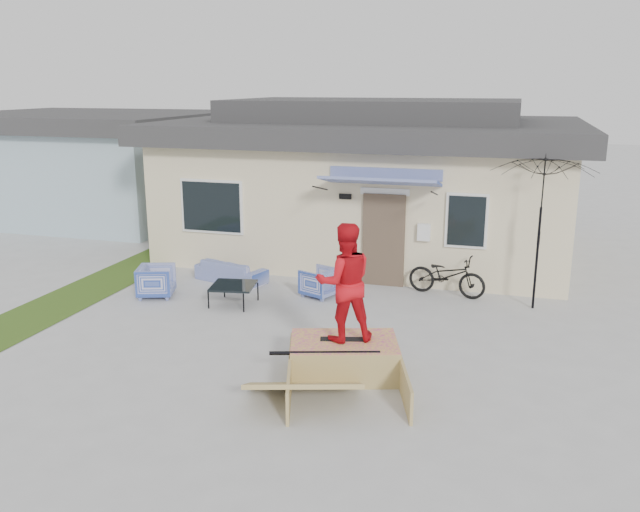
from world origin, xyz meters
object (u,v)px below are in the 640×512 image
(coffee_table, at_px, (234,295))
(bicycle, at_px, (447,271))
(armchair_right, at_px, (319,281))
(armchair_left, at_px, (156,280))
(patio_umbrella, at_px, (540,224))
(skater, at_px, (345,280))
(skate_ramp, at_px, (344,358))
(skateboard, at_px, (344,339))
(loveseat, at_px, (231,267))

(coffee_table, distance_m, bicycle, 4.59)
(armchair_right, distance_m, coffee_table, 1.87)
(armchair_left, xyz_separation_m, bicycle, (5.98, 1.86, 0.17))
(patio_umbrella, distance_m, skater, 5.07)
(armchair_right, height_order, patio_umbrella, patio_umbrella)
(patio_umbrella, relative_size, skate_ramp, 1.02)
(coffee_table, relative_size, skateboard, 1.16)
(armchair_right, distance_m, skateboard, 3.93)
(armchair_left, xyz_separation_m, patio_umbrella, (7.78, 1.51, 1.37))
(loveseat, xyz_separation_m, patio_umbrella, (6.70, -0.00, 1.42))
(skater, bearing_deg, skate_ramp, 81.41)
(coffee_table, xyz_separation_m, skate_ramp, (3.06, -2.66, 0.06))
(armchair_right, distance_m, bicycle, 2.76)
(bicycle, distance_m, skate_ramp, 4.69)
(armchair_left, bearing_deg, armchair_right, -91.91)
(skate_ramp, height_order, skater, skater)
(skateboard, bearing_deg, coffee_table, 124.74)
(coffee_table, bearing_deg, skateboard, -40.59)
(bicycle, height_order, patio_umbrella, patio_umbrella)
(loveseat, relative_size, coffee_table, 1.97)
(loveseat, relative_size, skater, 0.92)
(bicycle, height_order, skateboard, bicycle)
(loveseat, distance_m, skater, 5.72)
(coffee_table, bearing_deg, skate_ramp, -41.01)
(loveseat, xyz_separation_m, skate_ramp, (3.78, -4.19, -0.06))
(coffee_table, height_order, skater, skater)
(armchair_left, xyz_separation_m, skate_ramp, (4.86, -2.68, -0.10))
(loveseat, distance_m, skateboard, 5.60)
(armchair_right, bearing_deg, coffee_table, -34.47)
(patio_umbrella, height_order, skater, skater)
(coffee_table, xyz_separation_m, patio_umbrella, (5.97, 1.53, 1.53))
(loveseat, distance_m, patio_umbrella, 6.85)
(coffee_table, height_order, skateboard, skateboard)
(skateboard, height_order, skater, skater)
(armchair_left, relative_size, skateboard, 1.01)
(armchair_right, distance_m, skate_ramp, 3.98)
(bicycle, bearing_deg, patio_umbrella, -89.96)
(skate_ramp, bearing_deg, armchair_left, 134.07)
(skate_ramp, distance_m, skateboard, 0.31)
(skater, bearing_deg, bicycle, -129.82)
(coffee_table, relative_size, skater, 0.47)
(skater, bearing_deg, armchair_left, -54.11)
(loveseat, height_order, skateboard, loveseat)
(armchair_left, relative_size, skater, 0.41)
(skater, bearing_deg, skateboard, 180.00)
(armchair_right, bearing_deg, skater, 44.22)
(skate_ramp, bearing_deg, armchair_right, 95.06)
(coffee_table, distance_m, patio_umbrella, 6.35)
(bicycle, xyz_separation_m, skate_ramp, (-1.12, -4.54, -0.27))
(patio_umbrella, relative_size, skater, 1.22)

